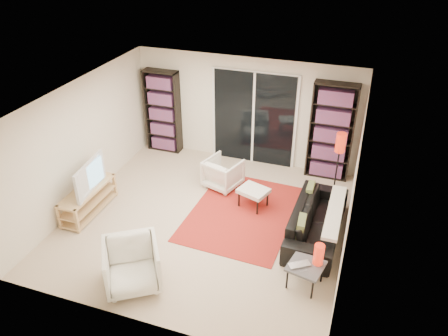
% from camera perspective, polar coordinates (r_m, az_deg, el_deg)
% --- Properties ---
extents(floor, '(5.00, 5.00, 0.00)m').
position_cam_1_polar(floor, '(8.24, -2.34, -6.73)').
color(floor, beige).
rests_on(floor, ground).
extents(wall_back, '(5.00, 0.02, 2.40)m').
position_cam_1_polar(wall_back, '(9.70, 2.84, 7.51)').
color(wall_back, '#EFE4CD').
rests_on(wall_back, ground).
extents(wall_front, '(5.00, 0.02, 2.40)m').
position_cam_1_polar(wall_front, '(5.76, -11.69, -11.30)').
color(wall_front, '#EFE4CD').
rests_on(wall_front, ground).
extents(wall_left, '(0.02, 5.00, 2.40)m').
position_cam_1_polar(wall_left, '(8.71, -18.08, 3.16)').
color(wall_left, '#EFE4CD').
rests_on(wall_left, ground).
extents(wall_right, '(0.02, 5.00, 2.40)m').
position_cam_1_polar(wall_right, '(7.17, 16.47, -2.72)').
color(wall_right, '#EFE4CD').
rests_on(wall_right, ground).
extents(ceiling, '(5.00, 5.00, 0.02)m').
position_cam_1_polar(ceiling, '(7.06, -2.75, 9.01)').
color(ceiling, white).
rests_on(ceiling, wall_back).
extents(sliding_door, '(1.92, 0.08, 2.16)m').
position_cam_1_polar(sliding_door, '(9.68, 3.90, 6.45)').
color(sliding_door, white).
rests_on(sliding_door, ground).
extents(bookshelf_left, '(0.80, 0.30, 1.95)m').
position_cam_1_polar(bookshelf_left, '(10.31, -7.99, 7.32)').
color(bookshelf_left, black).
rests_on(bookshelf_left, ground).
extents(bookshelf_right, '(0.90, 0.30, 2.10)m').
position_cam_1_polar(bookshelf_right, '(9.31, 13.83, 4.59)').
color(bookshelf_right, black).
rests_on(bookshelf_right, ground).
extents(tv_stand, '(0.43, 1.34, 0.50)m').
position_cam_1_polar(tv_stand, '(8.69, -17.28, -3.98)').
color(tv_stand, tan).
rests_on(tv_stand, floor).
extents(tv, '(0.25, 1.04, 0.59)m').
position_cam_1_polar(tv, '(8.40, -17.71, -0.99)').
color(tv, black).
rests_on(tv, tv_stand).
extents(rug, '(1.99, 2.62, 0.01)m').
position_cam_1_polar(rug, '(8.39, 2.42, -5.88)').
color(rug, '#A7241C').
rests_on(rug, floor).
extents(sofa, '(0.88, 2.10, 0.61)m').
position_cam_1_polar(sofa, '(7.88, 12.08, -6.71)').
color(sofa, black).
rests_on(sofa, floor).
extents(armchair_back, '(0.84, 0.86, 0.62)m').
position_cam_1_polar(armchair_back, '(9.03, -0.13, -0.66)').
color(armchair_back, silver).
rests_on(armchair_back, floor).
extents(armchair_front, '(1.13, 1.14, 0.76)m').
position_cam_1_polar(armchair_front, '(6.88, -11.92, -12.32)').
color(armchair_front, silver).
rests_on(armchair_front, floor).
extents(ottoman, '(0.65, 0.59, 0.40)m').
position_cam_1_polar(ottoman, '(8.40, 3.88, -3.09)').
color(ottoman, silver).
rests_on(ottoman, floor).
extents(side_table, '(0.60, 0.60, 0.40)m').
position_cam_1_polar(side_table, '(6.85, 10.63, -12.62)').
color(side_table, '#4F4F55').
rests_on(side_table, floor).
extents(laptop, '(0.39, 0.36, 0.03)m').
position_cam_1_polar(laptop, '(6.76, 9.99, -12.60)').
color(laptop, silver).
rests_on(laptop, side_table).
extents(table_lamp, '(0.15, 0.15, 0.35)m').
position_cam_1_polar(table_lamp, '(6.77, 12.27, -10.96)').
color(table_lamp, red).
rests_on(table_lamp, side_table).
extents(floor_lamp, '(0.21, 0.21, 1.41)m').
position_cam_1_polar(floor_lamp, '(8.60, 14.88, 2.39)').
color(floor_lamp, black).
rests_on(floor_lamp, floor).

